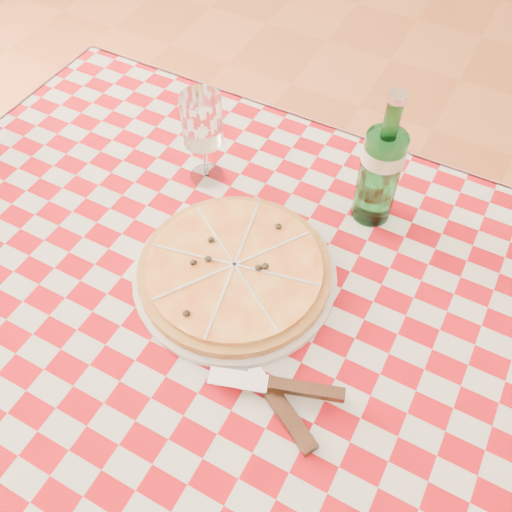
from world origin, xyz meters
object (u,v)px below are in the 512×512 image
(dining_table, at_px, (249,345))
(pizza_plate, at_px, (235,269))
(wine_glass, at_px, (204,140))
(water_bottle, at_px, (383,160))

(dining_table, xyz_separation_m, pizza_plate, (-0.05, 0.05, 0.12))
(wine_glass, bearing_deg, pizza_plate, -47.70)
(pizza_plate, distance_m, water_bottle, 0.28)
(water_bottle, bearing_deg, pizza_plate, -121.09)
(pizza_plate, relative_size, wine_glass, 1.84)
(dining_table, height_order, water_bottle, water_bottle)
(dining_table, xyz_separation_m, water_bottle, (0.09, 0.28, 0.22))
(dining_table, distance_m, pizza_plate, 0.14)
(dining_table, relative_size, water_bottle, 4.92)
(pizza_plate, height_order, water_bottle, water_bottle)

